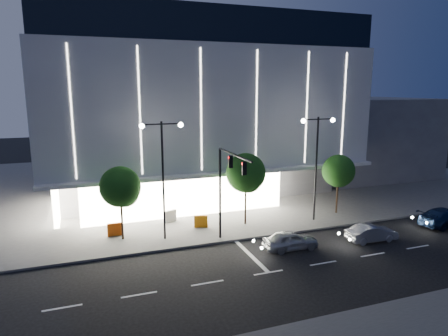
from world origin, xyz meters
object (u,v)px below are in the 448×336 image
street_lamp_east (317,153)px  barrier_c (201,221)px  street_lamp_west (163,163)px  car_lead (291,240)px  tree_left (121,189)px  traffic_mast (227,179)px  car_second (372,233)px  car_third (446,217)px  barrier_a (115,229)px  tree_right (339,173)px  tree_mid (246,175)px  barrier_d (170,216)px

street_lamp_east → barrier_c: street_lamp_east is taller
street_lamp_west → car_lead: (8.09, -4.71, -5.28)m
tree_left → traffic_mast: bearing=-27.8°
tree_left → car_lead: 12.91m
car_second → car_third: bearing=-82.0°
barrier_a → tree_right: bearing=-3.4°
tree_mid → barrier_a: (-10.54, 0.90, -3.68)m
tree_right → car_third: tree_right is taller
traffic_mast → car_lead: size_ratio=1.78×
tree_left → barrier_c: size_ratio=5.20×
tree_right → car_lead: bearing=-144.1°
tree_left → barrier_c: (6.25, 0.46, -3.38)m
street_lamp_west → car_third: street_lamp_west is taller
tree_right → car_second: bearing=-102.6°
car_third → tree_right: bearing=44.5°
car_second → barrier_a: size_ratio=3.55×
car_second → street_lamp_west: bearing=72.3°
traffic_mast → car_second: 11.79m
barrier_d → barrier_c: bearing=-67.8°
tree_mid → car_lead: size_ratio=1.55×
tree_left → tree_mid: bearing=0.0°
barrier_a → traffic_mast: bearing=-32.2°
tree_left → car_second: (17.57, -6.43, -3.39)m
traffic_mast → tree_mid: size_ratio=1.15×
tree_mid → barrier_d: size_ratio=5.59×
barrier_d → traffic_mast: bearing=-87.2°
street_lamp_west → car_third: bearing=-11.5°
barrier_c → barrier_d: bearing=151.8°
traffic_mast → tree_right: bearing=17.0°
street_lamp_west → car_third: (22.78, -4.65, -5.22)m
car_second → barrier_d: car_second is taller
car_lead → tree_right: bearing=-52.5°
traffic_mast → tree_left: bearing=152.2°
barrier_c → tree_mid: bearing=11.8°
car_third → tree_mid: bearing=64.7°
barrier_d → tree_right: bearing=-31.0°
street_lamp_west → street_lamp_east: same height
tree_left → car_second: tree_left is taller
tree_mid → traffic_mast: bearing=-129.4°
tree_mid → car_second: size_ratio=1.57×
traffic_mast → tree_mid: traffic_mast is taller
traffic_mast → street_lamp_east: size_ratio=0.79×
tree_mid → barrier_a: 11.20m
tree_right → car_third: 9.36m
tree_right → barrier_c: bearing=177.9°
traffic_mast → tree_left: size_ratio=1.24×
traffic_mast → car_lead: (4.10, -2.05, -4.35)m
car_second → barrier_a: (-18.10, 7.33, 0.01)m
barrier_c → street_lamp_west: bearing=-136.8°
barrier_a → barrier_c: same height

